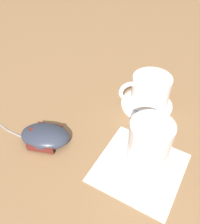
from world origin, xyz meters
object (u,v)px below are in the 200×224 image
at_px(coffee_cup, 150,90).
at_px(drinking_glass, 148,149).
at_px(computer_mouse, 45,136).
at_px(saucer, 147,104).

bearing_deg(coffee_cup, drinking_glass, 29.96).
bearing_deg(drinking_glass, computer_mouse, -70.16).
bearing_deg(saucer, drinking_glass, 30.56).
relative_size(saucer, drinking_glass, 1.01).
bearing_deg(drinking_glass, coffee_cup, -150.04).
distance_m(saucer, coffee_cup, 0.04).
bearing_deg(computer_mouse, coffee_cup, 156.32).
xyz_separation_m(coffee_cup, computer_mouse, (0.23, -0.10, -0.03)).
height_order(coffee_cup, drinking_glass, drinking_glass).
xyz_separation_m(saucer, coffee_cup, (-0.00, 0.00, 0.04)).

